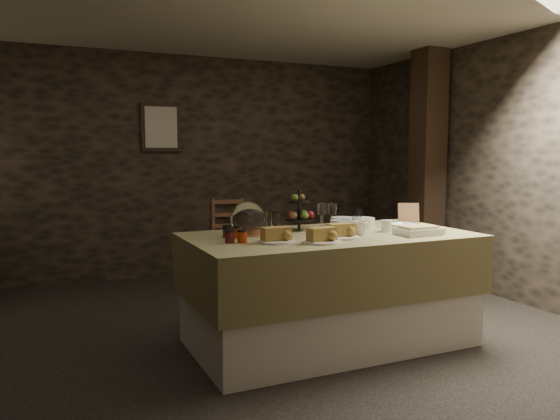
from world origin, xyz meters
name	(u,v)px	position (x,y,z in m)	size (l,w,h in m)	color
ground_plane	(251,338)	(0.00, 0.00, 0.00)	(5.50, 5.00, 0.01)	black
room_shell	(250,139)	(0.00, 0.00, 1.56)	(5.52, 5.02, 2.60)	black
buffet_table	(330,281)	(0.50, -0.36, 0.49)	(2.14, 1.14, 0.85)	silver
chair	(228,240)	(0.62, 2.34, 0.40)	(0.49, 0.47, 0.70)	brown
timber_column	(427,167)	(2.55, 1.04, 1.30)	(0.30, 0.30, 2.60)	black
framed_picture	(161,127)	(-0.15, 2.47, 1.75)	(0.45, 0.04, 0.55)	#2F2519
plate_stack_a	(343,224)	(0.71, -0.20, 0.90)	(0.19, 0.19, 0.10)	white
plate_stack_b	(362,223)	(0.91, -0.18, 0.89)	(0.20, 0.20, 0.09)	white
cutlery_holder	(358,225)	(0.74, -0.37, 0.91)	(0.10, 0.10, 0.12)	white
cup_a	(350,228)	(0.64, -0.42, 0.90)	(0.12, 0.12, 0.10)	white
cup_b	(360,228)	(0.68, -0.49, 0.90)	(0.11, 0.11, 0.10)	white
mug_c	(336,226)	(0.59, -0.29, 0.89)	(0.09, 0.09, 0.10)	white
mug_d	(386,226)	(0.96, -0.43, 0.89)	(0.08, 0.08, 0.09)	white
bowl	(404,227)	(1.13, -0.43, 0.87)	(0.22, 0.22, 0.05)	white
cake_dome	(248,221)	(-0.08, -0.14, 0.95)	(0.26, 0.26, 0.26)	brown
fruit_stand	(300,214)	(0.39, -0.08, 0.98)	(0.23, 0.23, 0.32)	black
bread_platter_left	(276,237)	(-0.02, -0.54, 0.89)	(0.26, 0.26, 0.11)	white
bread_platter_center	(322,237)	(0.25, -0.68, 0.89)	(0.26, 0.26, 0.11)	white
bread_platter_right	(341,232)	(0.48, -0.55, 0.89)	(0.26, 0.26, 0.11)	white
jam_jars	(233,235)	(-0.26, -0.33, 0.88)	(0.18, 0.32, 0.07)	#591A17
tart_dish	(418,230)	(1.08, -0.66, 0.88)	(0.30, 0.22, 0.07)	white
square_dish	(433,231)	(1.23, -0.66, 0.87)	(0.14, 0.14, 0.04)	white
menu_frame	(409,216)	(1.28, -0.29, 0.94)	(0.17, 0.02, 0.22)	brown
storage_jar_a	(265,221)	(0.12, 0.00, 0.93)	(0.10, 0.10, 0.16)	white
storage_jar_b	(276,221)	(0.22, 0.00, 0.92)	(0.09, 0.09, 0.14)	white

